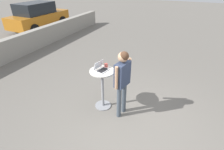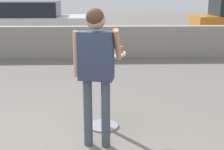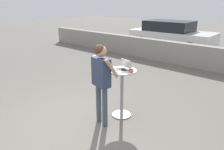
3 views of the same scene
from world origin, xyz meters
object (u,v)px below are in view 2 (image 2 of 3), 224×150
Objects in this scene: coffee_mug at (120,49)px; standing_person at (96,61)px; cafe_table at (103,81)px; parked_car_near_street at (31,22)px; laptop at (104,48)px.

standing_person is (-0.31, -0.56, -0.03)m from coffee_mug.
parked_car_near_street is at bearing 109.35° from cafe_table.
standing_person reaches higher than coffee_mug.
parked_car_near_street is at bearing 109.50° from laptop.
cafe_table is 8.91× the size of coffee_mug.
cafe_table is at bearing -109.74° from laptop.
laptop is at bearing -70.50° from parked_car_near_street.
coffee_mug reaches higher than cafe_table.
cafe_table is 0.70m from standing_person.
laptop is 0.22m from coffee_mug.
coffee_mug is at bearing 60.74° from standing_person.
coffee_mug is 0.07× the size of standing_person.
cafe_table is 0.50m from coffee_mug.
coffee_mug is 7.84m from parked_car_near_street.
cafe_table is 7.76m from parked_car_near_street.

